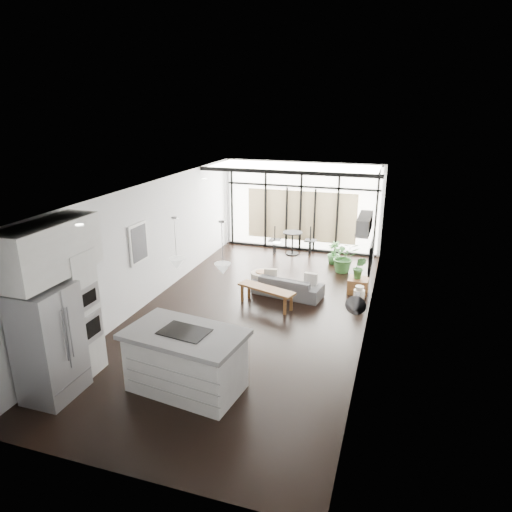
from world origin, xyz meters
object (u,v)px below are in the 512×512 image
Objects in this scene: milk_can at (359,296)px; tv at (372,255)px; console_bench at (266,297)px; pouf at (262,280)px; island at (186,361)px; fridge at (49,343)px; sofa at (288,283)px.

tv reaches higher than milk_can.
milk_can reaches higher than console_bench.
pouf is (-0.41, 0.97, -0.00)m from console_bench.
fridge is at bearing -150.46° from island.
island is 2.14m from fridge.
tv is (2.26, 0.56, 1.07)m from console_bench.
console_bench is 2.54× the size of pouf.
fridge is at bearing -99.29° from console_bench.
fridge reaches higher than milk_can.
pouf is at bearing 98.70° from island.
fridge is (-1.95, -0.79, 0.41)m from island.
milk_can is at bearing -175.06° from sofa.
island is at bearing -88.87° from pouf.
fridge reaches higher than pouf.
sofa is (0.64, 4.27, -0.19)m from island.
fridge reaches higher than sofa.
sofa reaches higher than milk_can.
pouf is at bearing 70.51° from fridge.
fridge reaches higher than console_bench.
fridge is 5.71m from sofa.
island is 4.78m from milk_can.
fridge is 1.68× the size of tv.
console_bench reaches higher than pouf.
fridge is 4.90m from console_bench.
sofa is at bearing 173.93° from tv.
tv is at bearing 65.21° from island.
island reaches higher than console_bench.
sofa is 1.73m from milk_can.
console_bench is (2.27, 4.29, -0.70)m from fridge.
fridge is 3.32× the size of pouf.
tv is at bearing -8.72° from pouf.
milk_can is 1.07m from tv.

